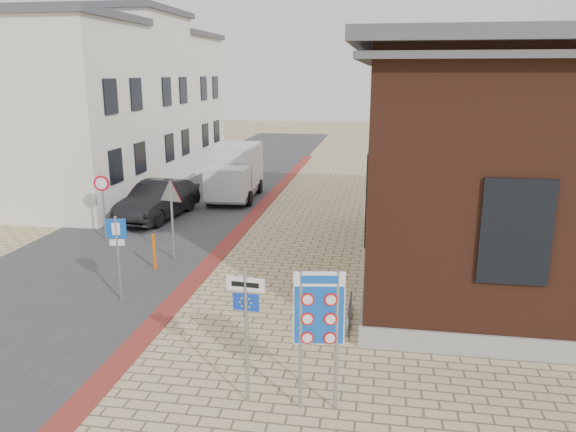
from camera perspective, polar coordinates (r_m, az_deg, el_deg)
The scene contains 15 objects.
ground at distance 12.48m, azimuth -7.04°, elevation -14.06°, with size 120.00×120.00×0.00m, color tan.
road_strip at distance 27.60m, azimuth -9.24°, elevation 1.81°, with size 7.00×60.00×0.02m, color #38383A.
curb_strip at distance 21.97m, azimuth -4.71°, elevation -1.28°, with size 0.60×40.00×0.02m, color maroon.
townhouse_near at distance 26.69m, azimuth -23.13°, elevation 9.47°, with size 7.40×6.40×8.30m.
townhouse_mid at distance 31.89m, azimuth -17.40°, elevation 11.29°, with size 7.40×6.40×9.10m.
townhouse_far at distance 37.37m, azimuth -13.19°, elevation 11.31°, with size 7.40×6.40×8.30m.
bike_rack at distance 13.91m, azimuth 6.25°, elevation -9.72°, with size 0.08×1.80×0.60m.
sedan at distance 23.94m, azimuth -13.06°, elevation 1.58°, with size 1.65×4.72×1.55m, color black.
box_truck at distance 27.10m, azimuth -5.35°, elevation 4.50°, with size 2.27×4.93×2.53m.
border_sign at distance 9.90m, azimuth 3.17°, elevation -9.71°, with size 0.89×0.18×2.63m.
essen_sign at distance 10.18m, azimuth -4.27°, elevation -9.98°, with size 0.70×0.10×2.60m.
parking_sign at distance 15.27m, azimuth -16.95°, elevation -2.79°, with size 0.51×0.16×2.34m.
yield_sign at distance 18.17m, azimuth -11.77°, elevation 1.59°, with size 0.91×0.30×2.61m.
speed_sign at distance 21.10m, azimuth -18.30°, elevation 1.83°, with size 0.56×0.10×2.39m.
bollard at distance 17.73m, azimuth -13.43°, elevation -3.61°, with size 0.10×0.10×1.14m, color #E15C0B.
Camera 1 is at (3.27, -10.49, 5.92)m, focal length 35.00 mm.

